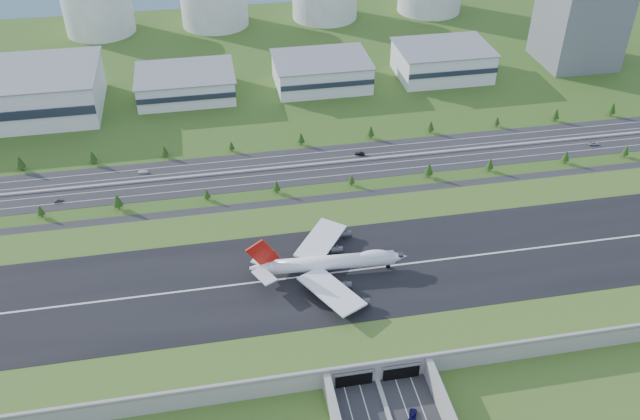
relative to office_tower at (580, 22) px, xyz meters
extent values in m
plane|color=#2F571B|center=(-200.00, -195.00, -27.50)|extent=(1200.00, 1200.00, 0.00)
cube|color=#999A94|center=(-200.00, -195.00, -23.50)|extent=(520.00, 100.00, 8.00)
cube|color=#3A5D20|center=(-200.00, -195.00, -19.42)|extent=(520.00, 100.00, 0.16)
cube|color=black|center=(-200.00, -195.00, -19.28)|extent=(520.00, 58.00, 0.12)
cube|color=silver|center=(-200.00, -195.00, -19.20)|extent=(520.00, 0.90, 0.02)
cube|color=#999A94|center=(-200.00, -244.40, -18.90)|extent=(520.00, 1.20, 1.20)
cube|color=black|center=(-208.50, -245.20, -24.30)|extent=(13.00, 1.20, 6.00)
cube|color=black|center=(-191.50, -245.20, -24.30)|extent=(13.00, 1.20, 6.00)
cube|color=#28282B|center=(-200.00, -100.00, -27.44)|extent=(560.00, 36.00, 0.12)
cylinder|color=#3D2819|center=(-330.06, -122.00, -26.38)|extent=(0.50, 0.50, 2.24)
cone|color=#1C370F|center=(-330.06, -122.00, -23.52)|extent=(3.48, 3.48, 4.47)
cylinder|color=#3D2819|center=(-294.90, -122.00, -26.04)|extent=(0.50, 0.50, 2.92)
cone|color=#1C370F|center=(-294.90, -122.00, -22.32)|extent=(4.54, 4.54, 5.83)
cylinder|color=#3D2819|center=(-253.17, -122.00, -26.44)|extent=(0.50, 0.50, 2.12)
cone|color=#1C370F|center=(-253.17, -122.00, -23.73)|extent=(3.30, 3.30, 4.24)
cylinder|color=#3D2819|center=(-219.26, -122.00, -26.31)|extent=(0.50, 0.50, 2.39)
cone|color=#1C370F|center=(-219.26, -122.00, -23.26)|extent=(3.71, 3.71, 4.77)
cylinder|color=#3D2819|center=(-181.58, -122.00, -26.49)|extent=(0.50, 0.50, 2.02)
cone|color=#1C370F|center=(-181.58, -122.00, -23.90)|extent=(3.15, 3.15, 4.05)
cylinder|color=#3D2819|center=(-141.55, -122.00, -26.09)|extent=(0.50, 0.50, 2.81)
cone|color=#1C370F|center=(-141.55, -122.00, -22.50)|extent=(4.38, 4.38, 5.63)
cylinder|color=#3D2819|center=(-108.78, -122.00, -26.24)|extent=(0.50, 0.50, 2.51)
cone|color=#1C370F|center=(-108.78, -122.00, -23.04)|extent=(3.90, 3.90, 5.02)
cylinder|color=#3D2819|center=(-66.84, -122.00, -26.25)|extent=(0.50, 0.50, 2.50)
cone|color=#1C370F|center=(-66.84, -122.00, -23.06)|extent=(3.88, 3.88, 4.99)
cylinder|color=#3D2819|center=(-32.54, -122.00, -26.32)|extent=(0.50, 0.50, 2.36)
cone|color=#1C370F|center=(-32.54, -122.00, -23.31)|extent=(3.67, 3.67, 4.71)
cylinder|color=#3D2819|center=(-345.99, -78.00, -25.98)|extent=(0.50, 0.50, 3.04)
cone|color=#1C370F|center=(-345.99, -78.00, -22.09)|extent=(4.74, 4.74, 6.09)
cylinder|color=#3D2819|center=(-310.16, -78.00, -26.12)|extent=(0.50, 0.50, 2.76)
cone|color=#1C370F|center=(-310.16, -78.00, -22.59)|extent=(4.30, 4.30, 5.53)
cylinder|color=#3D2819|center=(-273.22, -78.00, -26.29)|extent=(0.50, 0.50, 2.43)
cone|color=#1C370F|center=(-273.22, -78.00, -23.18)|extent=(3.78, 3.78, 4.86)
cylinder|color=#3D2819|center=(-237.97, -78.00, -26.48)|extent=(0.50, 0.50, 2.05)
cone|color=#1C370F|center=(-237.97, -78.00, -23.86)|extent=(3.18, 3.18, 4.09)
cylinder|color=#3D2819|center=(-199.97, -78.00, -26.24)|extent=(0.50, 0.50, 2.52)
cone|color=#1C370F|center=(-199.97, -78.00, -23.02)|extent=(3.92, 3.92, 5.04)
cylinder|color=#3D2819|center=(-160.88, -78.00, -26.19)|extent=(0.50, 0.50, 2.62)
cone|color=#1C370F|center=(-160.88, -78.00, -22.85)|extent=(4.07, 4.07, 5.23)
cylinder|color=#3D2819|center=(-126.18, -78.00, -26.25)|extent=(0.50, 0.50, 2.49)
cone|color=#1C370F|center=(-126.18, -78.00, -23.07)|extent=(3.88, 3.88, 4.98)
cylinder|color=#3D2819|center=(-86.62, -78.00, -26.43)|extent=(0.50, 0.50, 2.15)
cone|color=#1C370F|center=(-86.62, -78.00, -23.69)|extent=(3.34, 3.34, 4.29)
cylinder|color=#3D2819|center=(-50.68, -78.00, -26.15)|extent=(0.50, 0.50, 2.71)
cone|color=#1C370F|center=(-50.68, -78.00, -22.69)|extent=(4.21, 4.21, 5.41)
cylinder|color=#3D2819|center=(-15.31, -78.00, -26.04)|extent=(0.50, 0.50, 2.92)
cone|color=#1C370F|center=(-15.31, -78.00, -22.31)|extent=(4.54, 4.54, 5.84)
cube|color=silver|center=(-260.00, -5.00, -20.00)|extent=(58.00, 42.00, 15.00)
cube|color=silver|center=(-175.00, -5.00, -19.00)|extent=(58.00, 42.00, 17.00)
cube|color=silver|center=(-95.00, -5.00, -18.00)|extent=(58.00, 42.00, 19.00)
cube|color=slate|center=(0.00, 0.00, 0.00)|extent=(46.00, 46.00, 55.00)
cylinder|color=silver|center=(-320.00, 115.00, -10.00)|extent=(50.00, 50.00, 35.00)
cylinder|color=silver|center=(-235.00, 115.00, -10.00)|extent=(50.00, 50.00, 35.00)
cylinder|color=white|center=(-206.89, -194.63, -13.90)|extent=(51.63, 8.68, 5.87)
cone|color=white|center=(-179.41, -196.14, -13.90)|extent=(7.65, 6.27, 5.87)
cone|color=white|center=(-234.38, -193.13, -13.53)|extent=(9.48, 6.37, 5.87)
ellipsoid|color=white|center=(-189.45, -195.59, -11.78)|extent=(12.75, 5.25, 3.61)
cube|color=white|center=(-209.58, -210.11, -14.82)|extent=(23.76, 29.88, 1.45)
cube|color=white|center=(-207.87, -178.96, -14.82)|extent=(25.62, 29.39, 1.45)
cylinder|color=#38383D|center=(-203.12, -205.87, -16.83)|extent=(4.92, 3.01, 2.75)
cylinder|color=#38383D|center=(-198.34, -216.24, -16.83)|extent=(4.92, 3.01, 2.75)
cylinder|color=#38383D|center=(-201.92, -183.88, -16.83)|extent=(4.92, 3.01, 2.75)
cylinder|color=#38383D|center=(-196.03, -174.09, -16.83)|extent=(4.92, 3.01, 2.75)
cube|color=white|center=(-233.79, -199.13, -12.80)|extent=(9.47, 11.49, 0.55)
cube|color=white|center=(-233.14, -187.22, -12.80)|extent=(10.13, 11.46, 0.55)
cube|color=#B3130C|center=(-233.46, -193.18, -6.56)|extent=(13.11, 1.54, 13.76)
cylinder|color=black|center=(-183.22, -195.93, -18.72)|extent=(1.74, 0.64, 1.74)
cylinder|color=black|center=(-210.72, -197.36, -18.72)|extent=(1.74, 0.64, 1.74)
cylinder|color=black|center=(-210.40, -191.50, -18.72)|extent=(1.74, 0.64, 1.74)
cylinder|color=black|center=(-216.21, -197.06, -18.72)|extent=(1.74, 0.64, 1.74)
cylinder|color=black|center=(-215.89, -191.20, -18.72)|extent=(1.74, 0.64, 1.74)
imported|color=#0B0B3B|center=(-192.02, -261.68, -26.65)|extent=(4.23, 5.77, 1.46)
imported|color=#5D5C61|center=(-324.07, -110.52, -26.64)|extent=(4.66, 3.14, 1.47)
imported|color=black|center=(-170.85, -94.67, -26.52)|extent=(5.52, 3.65, 1.72)
imported|color=silver|center=(-42.47, -107.46, -26.57)|extent=(6.11, 3.47, 1.61)
imported|color=white|center=(-284.56, -91.61, -26.64)|extent=(5.46, 3.31, 1.48)
camera|label=1|loc=(-248.50, -396.55, 160.29)|focal=38.00mm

